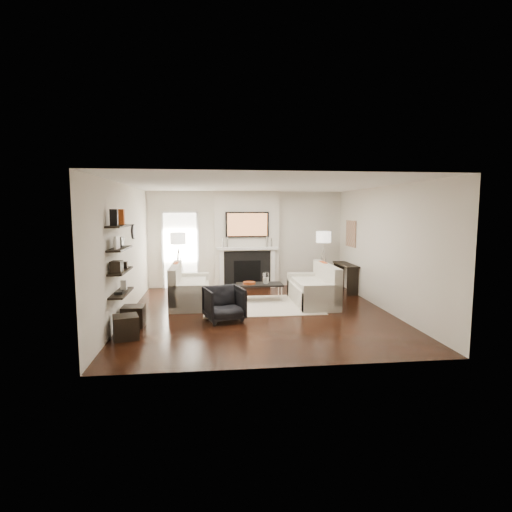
{
  "coord_description": "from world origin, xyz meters",
  "views": [
    {
      "loc": [
        -1.02,
        -8.27,
        2.19
      ],
      "look_at": [
        0.0,
        0.6,
        1.15
      ],
      "focal_mm": 28.0,
      "sensor_mm": 36.0,
      "label": 1
    }
  ],
  "objects": [
    {
      "name": "console_top",
      "position": [
        2.57,
        1.94,
        0.73
      ],
      "size": [
        0.35,
        1.2,
        0.04
      ],
      "primitive_type": "cube",
      "color": "black",
      "rests_on": "floor"
    },
    {
      "name": "loveseat_right_back",
      "position": [
        1.67,
        0.69,
        0.53
      ],
      "size": [
        0.18,
        1.8,
        0.8
      ],
      "primitive_type": "cube",
      "color": "beige",
      "rests_on": "floor"
    },
    {
      "name": "loveseat_right_cushion",
      "position": [
        1.29,
        0.69,
        0.47
      ],
      "size": [
        0.63,
        1.44,
        0.1
      ],
      "primitive_type": "cube",
      "color": "beige",
      "rests_on": "loveseat_right_base"
    },
    {
      "name": "decor_books",
      "position": [
        -2.62,
        -1.16,
        0.74
      ],
      "size": [
        0.14,
        0.2,
        0.05
      ],
      "primitive_type": "cube",
      "color": "black",
      "rests_on": "shelf_bottom"
    },
    {
      "name": "lamp_right_leg_c",
      "position": [
        1.99,
        2.2,
        0.6
      ],
      "size": [
        0.14,
        0.22,
        1.23
      ],
      "primitive_type": "cylinder",
      "rotation": [
        0.18,
        0.0,
        2.62
      ],
      "color": "silver",
      "rests_on": "floor"
    },
    {
      "name": "mantel_shelf",
      "position": [
        0.0,
        2.69,
        1.12
      ],
      "size": [
        1.7,
        0.18,
        0.07
      ],
      "primitive_type": "cube",
      "color": "white",
      "rests_on": "chimney_breast"
    },
    {
      "name": "mantel_pilaster_r",
      "position": [
        0.72,
        2.71,
        0.55
      ],
      "size": [
        0.12,
        0.08,
        1.1
      ],
      "primitive_type": "cube",
      "color": "white",
      "rests_on": "floor"
    },
    {
      "name": "lamp_right_leg_b",
      "position": [
        2.0,
        2.39,
        0.6
      ],
      "size": [
        0.14,
        0.22,
        1.23
      ],
      "primitive_type": "cylinder",
      "rotation": [
        0.18,
        0.0,
        0.52
      ],
      "color": "silver",
      "rests_on": "floor"
    },
    {
      "name": "decor_box_small",
      "position": [
        -2.62,
        -0.77,
        1.18
      ],
      "size": [
        0.15,
        0.12,
        0.12
      ],
      "primitive_type": "cube",
      "color": "black",
      "rests_on": "shelf_lower"
    },
    {
      "name": "candlestick_r_short",
      "position": [
        0.68,
        2.7,
        1.27
      ],
      "size": [
        0.04,
        0.04,
        0.24
      ],
      "primitive_type": "cylinder",
      "color": "silver",
      "rests_on": "mantel_shelf"
    },
    {
      "name": "pillow_left_charcoal",
      "position": [
        -1.84,
        0.68,
        0.72
      ],
      "size": [
        0.1,
        0.4,
        0.4
      ],
      "primitive_type": "cube",
      "color": "black",
      "rests_on": "loveseat_left_cushion"
    },
    {
      "name": "copper_bowl",
      "position": [
        -0.1,
        1.1,
        0.45
      ],
      "size": [
        0.3,
        0.3,
        0.05
      ],
      "primitive_type": "cylinder",
      "color": "#CD5222",
      "rests_on": "coffee_table"
    },
    {
      "name": "mantel_pilaster_l",
      "position": [
        -0.72,
        2.71,
        0.55
      ],
      "size": [
        0.12,
        0.08,
        1.1
      ],
      "primitive_type": "cube",
      "color": "white",
      "rests_on": "floor"
    },
    {
      "name": "coffee_leg_nw",
      "position": [
        -0.35,
        0.88,
        0.19
      ],
      "size": [
        0.02,
        0.02,
        0.38
      ],
      "primitive_type": "cylinder",
      "color": "silver",
      "rests_on": "floor"
    },
    {
      "name": "tv_screen",
      "position": [
        0.0,
        2.68,
        1.78
      ],
      "size": [
        1.1,
        0.0,
        0.62
      ],
      "primitive_type": "cube",
      "color": "#BF723F",
      "rests_on": "tv_body"
    },
    {
      "name": "loveseat_left_back",
      "position": [
        -1.84,
        0.98,
        0.53
      ],
      "size": [
        0.18,
        1.8,
        0.8
      ],
      "primitive_type": "cube",
      "color": "beige",
      "rests_on": "floor"
    },
    {
      "name": "decor_frame_b",
      "position": [
        -2.62,
        -0.82,
        1.61
      ],
      "size": [
        0.04,
        0.22,
        0.18
      ],
      "primitive_type": "cube",
      "color": "black",
      "rests_on": "shelf_upper"
    },
    {
      "name": "console_leg_s",
      "position": [
        2.57,
        2.49,
        0.35
      ],
      "size": [
        0.3,
        0.04,
        0.71
      ],
      "primitive_type": "cube",
      "color": "black",
      "rests_on": "floor"
    },
    {
      "name": "shelf_bottom",
      "position": [
        -2.62,
        -1.0,
        0.7
      ],
      "size": [
        0.25,
        1.0,
        0.03
      ],
      "primitive_type": "cube",
      "color": "black",
      "rests_on": "wall_left"
    },
    {
      "name": "pillow_left_orange",
      "position": [
        -1.84,
        1.28,
        0.73
      ],
      "size": [
        0.1,
        0.42,
        0.42
      ],
      "primitive_type": "cube",
      "color": "#B74716",
      "rests_on": "loveseat_left_cushion"
    },
    {
      "name": "door_trim_top",
      "position": [
        -1.85,
        2.96,
        2.13
      ],
      "size": [
        1.02,
        0.06,
        0.06
      ],
      "primitive_type": "cube",
      "color": "white",
      "rests_on": "wall_back"
    },
    {
      "name": "hurricane_glass",
      "position": [
        0.3,
        1.1,
        0.56
      ],
      "size": [
        0.14,
        0.14,
        0.25
      ],
      "primitive_type": "cylinder",
      "color": "white",
      "rests_on": "coffee_table"
    },
    {
      "name": "pillow_right_charcoal",
      "position": [
        1.67,
        0.39,
        0.72
      ],
      "size": [
        0.1,
        0.4,
        0.4
      ],
      "primitive_type": "cube",
      "color": "black",
      "rests_on": "loveseat_right_cushion"
    },
    {
      "name": "fireplace_surround",
      "position": [
        0.0,
        2.74,
        0.52
      ],
      "size": [
        1.3,
        0.02,
        1.04
      ],
      "primitive_type": "cube",
      "color": "black",
      "rests_on": "floor"
    },
    {
      "name": "shelf_upper",
      "position": [
        -2.62,
        -1.0,
        1.5
      ],
      "size": [
        0.25,
        1.0,
        0.04
      ],
      "primitive_type": "cube",
      "color": "black",
      "rests_on": "wall_left"
    },
    {
      "name": "coffee_leg_ne",
      "position": [
        0.65,
        0.88,
        0.19
      ],
      "size": [
        0.02,
        0.02,
        0.38
      ],
      "primitive_type": "cylinder",
      "color": "silver",
      "rests_on": "floor"
    },
    {
      "name": "armchair",
      "position": [
        -0.76,
        -0.51,
        0.37
      ],
      "size": [
        0.87,
        0.84,
        0.74
      ],
      "primitive_type": "imported",
      "rotation": [
        0.0,
        0.0,
        0.27
      ],
      "color": "black",
      "rests_on": "floor"
    },
    {
      "name": "chimney_breast",
      "position": [
        0.0,
        2.88,
        1.35
      ],
      "size": [
        1.8,
        0.25,
        2.7
      ],
      "primitive_type": "cube",
      "color": "silver",
      "rests_on": "floor"
    },
    {
      "name": "shelf_lower",
      "position": [
        -2.62,
        -1.0,
        1.1
      ],
      "size": [
        0.25,
        1.0,
        0.04
      ],
      "primitive_type": "cube",
      "color": "black",
      "rests_on": "wall_left"
    },
    {
      "name": "decor_magfile_b",
      "position": [
        -2.62,
        -0.82,
        2.06
      ],
      "size": [
        0.12,
        0.1,
        0.28
      ],
      "primitive_type": "cube",
      "color": "#B74716",
      "rests_on": "shelf_top"
    },
    {
      "name": "tv_body",
      "position": [
        0.0,
        2.71,
        1.78
      ],
      "size": [
        1.2,
        0.06,
        0.7
      ],
      "primitive_type": "cube",
      "color": "black",
      "rests_on": "chimney_breast"
    },
    {
      "name": "hurricane_candle",
      "position": [
        0.3,
        1.1,
        0.5
      ],
      "size": [
        0.1,
        0.1,
        0.15
      ],
      "primitive_type": "cylinder",
      "color": "white",
      "rests_on": "coffee_table"
    },
    {
      "name": "lamp_left_post",
      "position": [
        -1.85,
        2.18,
        0.6
      ],
      "size": [
        0.02,
        0.02,
        1.2
      ],
      "primitive_type": "cylinder",
      "color": "silver",
      "rests_on": "floor"
    },
    {
      "name": "console_leg_n",
      "position": [
        2.57,
        1.39,
        0.35
      ],
      "size": [
        0.3,
        0.04,
        0.71
      ],
      "primitive_type": "cube",
      "color": "black",
      "rests_on": "floor"
    },
    {
      "name": "lamp_left_shade",
      "position": [
        -1.85,
        2.18,
        1.45
      ],
      "size": [
        0.4,
        0.4,
        0.3
      ],
      "primitive_type": "cylinder",
      "color": "white",
      "rests_on": "lamp_left_post"
    },
    {
      "name": "coffee_table",
      "position": [
        0.15,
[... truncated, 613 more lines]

